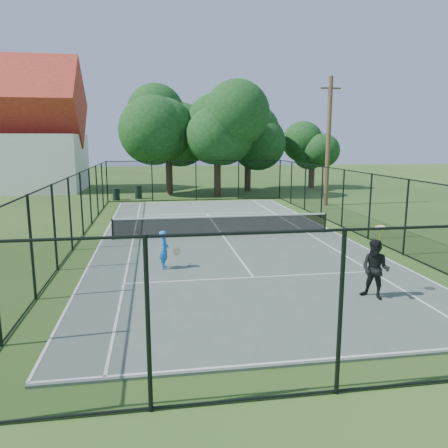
{
  "coord_description": "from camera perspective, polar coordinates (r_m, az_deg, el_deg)",
  "views": [
    {
      "loc": [
        -3.08,
        -19.65,
        4.41
      ],
      "look_at": [
        -0.43,
        -3.0,
        1.2
      ],
      "focal_mm": 35.0,
      "sensor_mm": 36.0,
      "label": 1
    }
  ],
  "objects": [
    {
      "name": "ground",
      "position": [
        20.37,
        -0.15,
        -1.72
      ],
      "size": [
        120.0,
        120.0,
        0.0
      ],
      "primitive_type": "plane",
      "color": "#2D4F1B"
    },
    {
      "name": "tennis_court",
      "position": [
        20.36,
        -0.15,
        -1.64
      ],
      "size": [
        11.0,
        24.0,
        0.06
      ],
      "primitive_type": "cube",
      "color": "#54635B",
      "rests_on": "ground"
    },
    {
      "name": "tennis_net",
      "position": [
        20.25,
        -0.15,
        -0.12
      ],
      "size": [
        10.08,
        0.08,
        0.95
      ],
      "color": "black",
      "rests_on": "tennis_court"
    },
    {
      "name": "fence",
      "position": [
        20.1,
        -0.15,
        2.46
      ],
      "size": [
        13.1,
        26.1,
        3.0
      ],
      "color": "black",
      "rests_on": "ground"
    },
    {
      "name": "tree_near_left",
      "position": [
        37.27,
        -7.32,
        12.78
      ],
      "size": [
        7.18,
        7.18,
        9.37
      ],
      "color": "#332114",
      "rests_on": "ground"
    },
    {
      "name": "tree_near_mid",
      "position": [
        35.42,
        -0.89,
        11.96
      ],
      "size": [
        6.38,
        6.38,
        8.34
      ],
      "color": "#332114",
      "rests_on": "ground"
    },
    {
      "name": "tree_near_right",
      "position": [
        39.0,
        3.15,
        11.0
      ],
      "size": [
        5.22,
        5.22,
        7.2
      ],
      "color": "#332114",
      "rests_on": "ground"
    },
    {
      "name": "tree_far_right",
      "position": [
        42.57,
        11.46,
        9.18
      ],
      "size": [
        4.13,
        4.13,
        5.47
      ],
      "color": "#332114",
      "rests_on": "ground"
    },
    {
      "name": "trash_bin_left",
      "position": [
        34.08,
        -13.91,
        3.8
      ],
      "size": [
        0.58,
        0.58,
        0.9
      ],
      "color": "black",
      "rests_on": "ground"
    },
    {
      "name": "trash_bin_right",
      "position": [
        34.62,
        -11.13,
        4.12
      ],
      "size": [
        0.58,
        0.58,
        1.02
      ],
      "color": "black",
      "rests_on": "ground"
    },
    {
      "name": "utility_pole",
      "position": [
        30.96,
        13.46,
        10.44
      ],
      "size": [
        1.4,
        0.3,
        8.64
      ],
      "color": "#4C3823",
      "rests_on": "ground"
    },
    {
      "name": "player_blue",
      "position": [
        15.21,
        -7.81,
        -3.35
      ],
      "size": [
        0.78,
        0.52,
        1.33
      ],
      "color": "blue",
      "rests_on": "tennis_court"
    },
    {
      "name": "player_black",
      "position": [
        12.9,
        19.16,
        -5.61
      ],
      "size": [
        1.02,
        1.03,
        2.02
      ],
      "color": "black",
      "rests_on": "tennis_court"
    }
  ]
}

